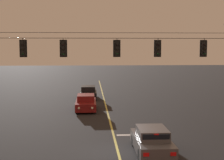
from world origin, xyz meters
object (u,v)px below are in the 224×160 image
at_px(traffic_light_rightmost, 204,48).
at_px(car_oncoming_trailing, 88,93).
at_px(traffic_light_right_inner, 158,48).
at_px(car_oncoming_lead, 86,103).
at_px(traffic_light_leftmost, 23,48).
at_px(car_waiting_near_lane, 152,141).
at_px(traffic_light_left_inner, 63,48).
at_px(traffic_light_centre, 117,48).

relative_size(traffic_light_rightmost, car_oncoming_trailing, 0.28).
bearing_deg(traffic_light_right_inner, car_oncoming_lead, 119.74).
bearing_deg(traffic_light_rightmost, traffic_light_leftmost, 180.00).
bearing_deg(car_waiting_near_lane, traffic_light_leftmost, 149.70).
bearing_deg(car_oncoming_lead, car_waiting_near_lane, -74.03).
bearing_deg(traffic_light_leftmost, traffic_light_left_inner, 0.00).
bearing_deg(car_waiting_near_lane, traffic_light_left_inner, 138.53).
bearing_deg(traffic_light_rightmost, car_oncoming_trailing, 116.60).
height_order(traffic_light_centre, traffic_light_rightmost, same).
relative_size(traffic_light_leftmost, traffic_light_right_inner, 1.00).
bearing_deg(traffic_light_centre, traffic_light_left_inner, 180.00).
xyz_separation_m(traffic_light_left_inner, traffic_light_centre, (3.46, 0.00, 0.00)).
xyz_separation_m(car_waiting_near_lane, car_oncoming_trailing, (-3.52, 19.86, -0.00)).
relative_size(traffic_light_right_inner, car_oncoming_lead, 0.28).
relative_size(traffic_light_right_inner, traffic_light_rightmost, 1.00).
bearing_deg(traffic_light_centre, traffic_light_leftmost, 180.00).
relative_size(traffic_light_leftmost, car_oncoming_lead, 0.28).
xyz_separation_m(traffic_light_leftmost, car_oncoming_lead, (3.86, 8.47, -4.94)).
relative_size(traffic_light_left_inner, car_oncoming_lead, 0.28).
relative_size(traffic_light_leftmost, car_oncoming_trailing, 0.28).
bearing_deg(traffic_light_rightmost, traffic_light_centre, 180.00).
height_order(traffic_light_centre, car_oncoming_trailing, traffic_light_centre).
xyz_separation_m(traffic_light_rightmost, car_oncoming_trailing, (-7.74, 15.46, -4.94)).
height_order(traffic_light_left_inner, traffic_light_centre, same).
xyz_separation_m(traffic_light_right_inner, car_oncoming_trailing, (-4.67, 15.46, -4.94)).
bearing_deg(car_oncoming_lead, traffic_light_left_inner, -98.74).
bearing_deg(traffic_light_leftmost, traffic_light_right_inner, 0.00).
bearing_deg(traffic_light_centre, car_waiting_near_lane, -70.86).
xyz_separation_m(traffic_light_left_inner, car_oncoming_lead, (1.30, 8.47, -4.94)).
relative_size(traffic_light_centre, traffic_light_right_inner, 1.00).
relative_size(traffic_light_leftmost, traffic_light_rightmost, 1.00).
distance_m(car_oncoming_lead, car_oncoming_trailing, 6.98).
xyz_separation_m(traffic_light_leftmost, traffic_light_rightmost, (11.77, 0.00, 0.00)).
height_order(traffic_light_leftmost, car_waiting_near_lane, traffic_light_leftmost).
xyz_separation_m(traffic_light_leftmost, traffic_light_centre, (6.01, 0.00, 0.00)).
relative_size(car_waiting_near_lane, car_oncoming_lead, 0.98).
bearing_deg(car_oncoming_trailing, traffic_light_leftmost, -104.61).
relative_size(traffic_light_leftmost, traffic_light_centre, 1.00).
xyz_separation_m(traffic_light_leftmost, traffic_light_left_inner, (2.56, 0.00, 0.00)).
bearing_deg(traffic_light_left_inner, traffic_light_right_inner, 0.00).
relative_size(traffic_light_rightmost, car_waiting_near_lane, 0.28).
bearing_deg(traffic_light_rightmost, traffic_light_right_inner, 180.00).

